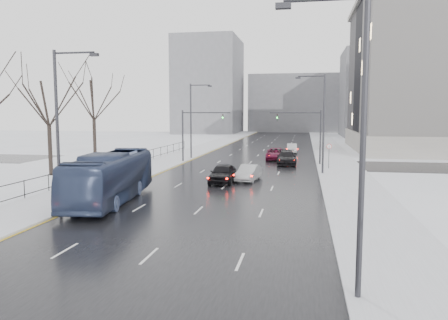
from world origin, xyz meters
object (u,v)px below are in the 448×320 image
Objects in this scene: no_uturn_sign at (329,149)px; sedan_right_near at (249,173)px; tree_park_d at (51,176)px; streetlight_l_far at (192,117)px; bus at (111,177)px; mast_signal_left at (191,130)px; streetlight_l_near at (61,123)px; mast_signal_right at (311,131)px; sedan_right_distant at (292,148)px; sedan_right_far at (287,158)px; lamppost_r_mid at (363,156)px; tree_park_e at (95,164)px; streetlight_r_near at (356,133)px; sedan_center_near at (223,173)px; streetlight_r_mid at (321,119)px; sedan_right_cross at (276,154)px.

no_uturn_sign is 0.61× the size of sedan_right_near.
streetlight_l_far reaches higher than tree_park_d.
no_uturn_sign is 0.22× the size of bus.
streetlight_l_near is at bearing -91.72° from mast_signal_left.
sedan_right_distant is at bearing 100.06° from mast_signal_right.
sedan_right_far is at bearing 31.46° from tree_park_d.
mast_signal_left reaches higher than lamppost_r_mid.
tree_park_e is at bearing -159.81° from mast_signal_left.
tree_park_d reaches higher than sedan_right_near.
streetlight_r_near is at bearing -52.21° from tree_park_e.
tree_park_d is 2.53× the size of sedan_center_near.
bus is at bearing -132.26° from streetlight_r_mid.
mast_signal_left is (-15.49, 38.00, -1.51)m from streetlight_r_near.
bus is 2.50× the size of sedan_center_near.
mast_signal_left is 2.41× the size of no_uturn_sign.
no_uturn_sign is at bearing 0.00° from tree_park_e.
tree_park_d is 21.17m from streetlight_l_far.
streetlight_l_far is 14.22m from sedan_right_far.
streetlight_r_near reaches higher than mast_signal_left.
streetlight_l_far is 28.64m from bus.
sedan_center_near is at bearing -102.84° from sedan_right_distant.
streetlight_l_far is at bearing 101.87° from mast_signal_left.
tree_park_d is 1.25× the size of streetlight_l_far.
tree_park_e is 26.61m from streetlight_l_near.
sedan_right_distant is at bearing 67.14° from bus.
streetlight_r_near is at bearing -42.75° from tree_park_d.
streetlight_l_far is (-16.33, 12.00, 0.00)m from streetlight_r_mid.
tree_park_d is at bearing -126.80° from mast_signal_left.
tree_park_e is 1.35× the size of streetlight_r_near.
lamppost_r_mid is 0.66× the size of mast_signal_left.
streetlight_r_mid is at bearing -8.63° from tree_park_e.
sedan_right_distant is (0.17, 15.30, -0.10)m from sedan_right_far.
streetlight_l_near is 1.54× the size of mast_signal_right.
streetlight_l_near is 1.78× the size of sedan_right_cross.
tree_park_e is 2.42× the size of sedan_right_far.
sedan_right_distant is (-6.33, 32.94, -2.20)m from lamppost_r_mid.
streetlight_l_far is 16.07m from mast_signal_right.
mast_signal_right is at bearing 53.34° from bus.
lamppost_r_mid is (2.83, 20.00, -2.67)m from streetlight_r_near.
bus is 2.22× the size of sedan_right_far.
streetlight_r_mid is 5.30m from no_uturn_sign.
streetlight_r_near is 20.54m from bus.
mast_signal_right is (-0.84, 38.00, -1.51)m from streetlight_r_near.
mast_signal_right reaches higher than tree_park_d.
streetlight_r_near is 1.54× the size of mast_signal_left.
sedan_right_cross is (-4.42, 4.60, -3.29)m from mast_signal_right.
tree_park_e reaches higher than sedan_center_near.
tree_park_e is at bearing 154.38° from lamppost_r_mid.
tree_park_e is at bearing -160.94° from sedan_right_cross.
sedan_right_distant is (22.87, 18.94, 0.75)m from tree_park_e.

